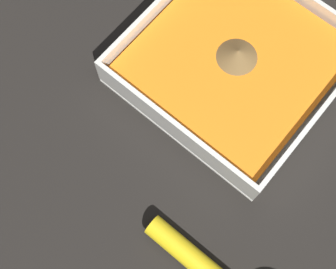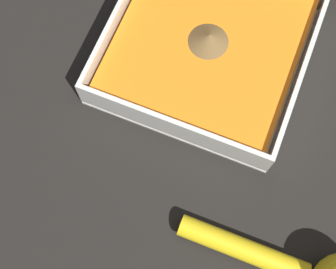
{
  "view_description": "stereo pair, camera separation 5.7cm",
  "coord_description": "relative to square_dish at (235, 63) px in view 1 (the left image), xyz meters",
  "views": [
    {
      "loc": [
        -0.31,
        -0.08,
        0.57
      ],
      "look_at": [
        -0.17,
        0.04,
        0.03
      ],
      "focal_mm": 50.0,
      "sensor_mm": 36.0,
      "label": 1
    },
    {
      "loc": [
        -0.34,
        -0.03,
        0.57
      ],
      "look_at": [
        -0.17,
        0.04,
        0.03
      ],
      "focal_mm": 50.0,
      "sensor_mm": 36.0,
      "label": 2
    }
  ],
  "objects": [
    {
      "name": "ground_plane",
      "position": [
        0.04,
        -0.04,
        -0.02
      ],
      "size": [
        4.0,
        4.0,
        0.0
      ],
      "primitive_type": "plane",
      "color": "black"
    },
    {
      "name": "square_dish",
      "position": [
        0.0,
        0.0,
        0.0
      ],
      "size": [
        0.25,
        0.25,
        0.05
      ],
      "color": "silver",
      "rests_on": "ground_plane"
    }
  ]
}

